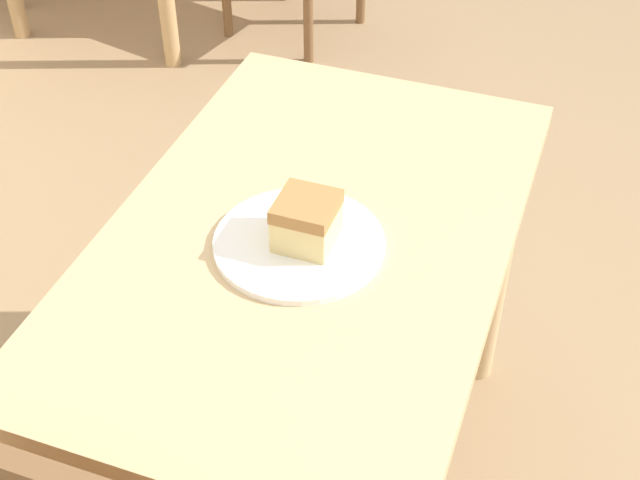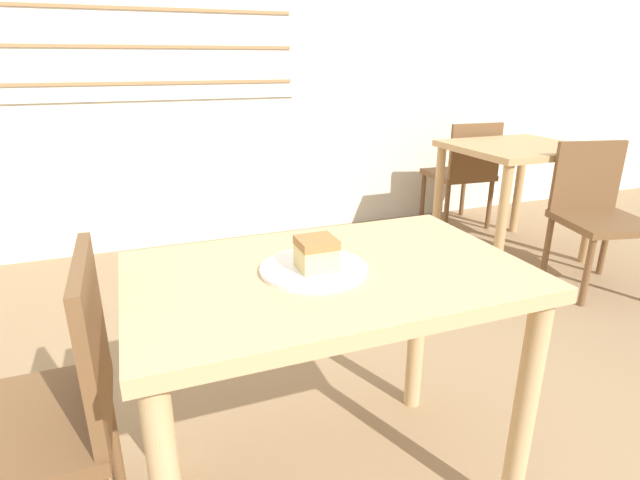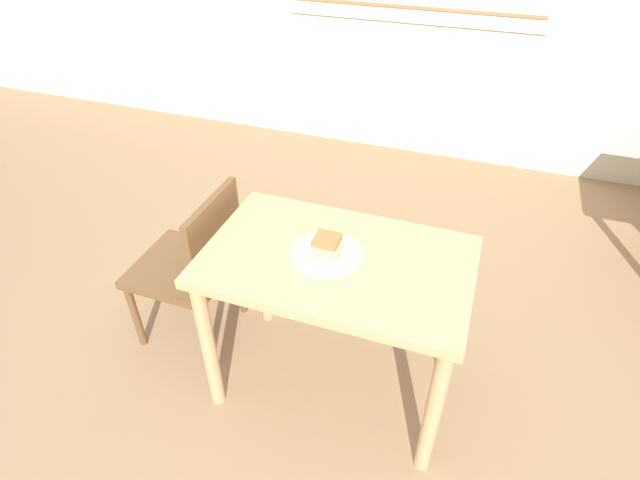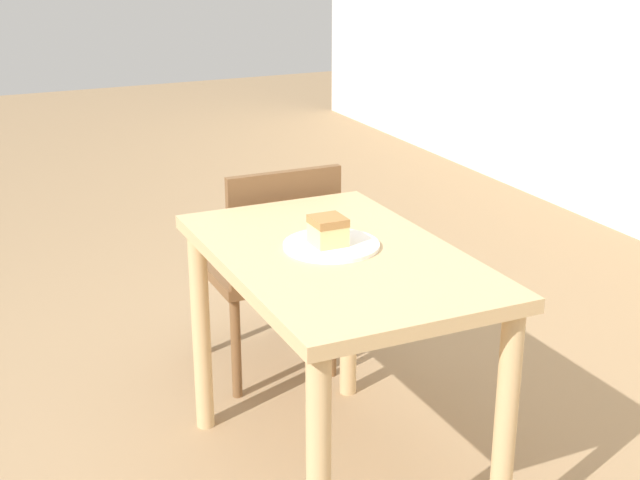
% 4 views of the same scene
% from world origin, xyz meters
% --- Properties ---
extents(dining_table_near, '(1.01, 0.64, 0.74)m').
position_xyz_m(dining_table_near, '(0.08, 0.59, 0.62)').
color(dining_table_near, tan).
rests_on(dining_table_near, ground_plane).
extents(plate, '(0.27, 0.27, 0.01)m').
position_xyz_m(plate, '(0.04, 0.59, 0.75)').
color(plate, white).
rests_on(plate, dining_table_near).
extents(cake_slice, '(0.09, 0.09, 0.08)m').
position_xyz_m(cake_slice, '(0.04, 0.58, 0.79)').
color(cake_slice, '#E0C67F').
rests_on(cake_slice, plate).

